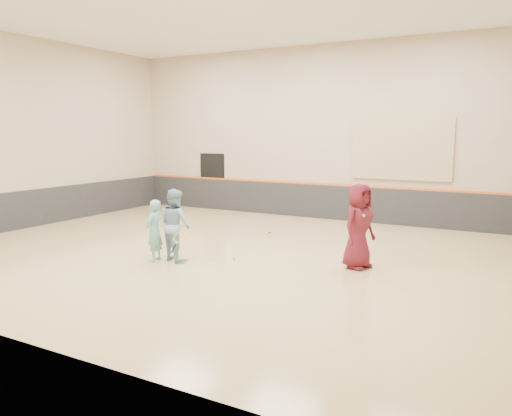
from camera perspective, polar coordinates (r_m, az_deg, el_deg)
The scene contains 14 objects.
room at distance 12.45m, azimuth -3.05°, elevation -1.60°, with size 15.04×12.04×6.22m.
wainscot_back at distance 17.77m, azimuth 7.16°, elevation 0.74°, with size 14.90×0.04×1.20m, color #232326.
wainscot_left at distance 17.57m, azimuth -24.22°, elevation -0.05°, with size 0.04×11.90×1.20m, color #232326.
accent_stripe at distance 17.69m, azimuth 7.19°, elevation 2.73°, with size 14.90×0.03×0.06m, color #D85914.
acoustic_panel at distance 16.76m, azimuth 16.25°, elevation 6.52°, with size 3.20×0.08×2.00m, color tan.
doorway at distance 19.81m, azimuth -4.99°, elevation 3.05°, with size 1.10×0.05×2.20m, color black.
girl at distance 11.98m, azimuth -11.56°, elevation -2.56°, with size 0.53×0.35×1.47m, color #67B1B3.
instructor at distance 11.98m, azimuth -9.22°, elevation -1.89°, with size 0.83×0.65×1.71m, color #7FA9C5.
young_man at distance 11.35m, azimuth 11.66°, elevation -2.03°, with size 0.93×0.61×1.91m, color #58151F.
held_racket at distance 11.56m, azimuth -8.71°, elevation -3.32°, with size 0.53×0.53×0.52m, color gold, non-canonical shape.
spare_racket at distance 15.15m, azimuth 1.20°, elevation -2.64°, with size 0.59×0.59×0.12m, color #BED42E, non-canonical shape.
ball_under_racket at distance 11.98m, azimuth -2.54°, elevation -5.82°, with size 0.07×0.07×0.07m, color gold.
ball_in_hand at distance 11.03m, azimuth 12.21°, elevation -0.87°, with size 0.07×0.07×0.07m, color #BCD030.
ball_beside_spare at distance 16.68m, azimuth -1.47°, elevation -1.68°, with size 0.07×0.07×0.07m, color #CFEB36.
Camera 1 is at (6.48, -10.40, 3.03)m, focal length 35.00 mm.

